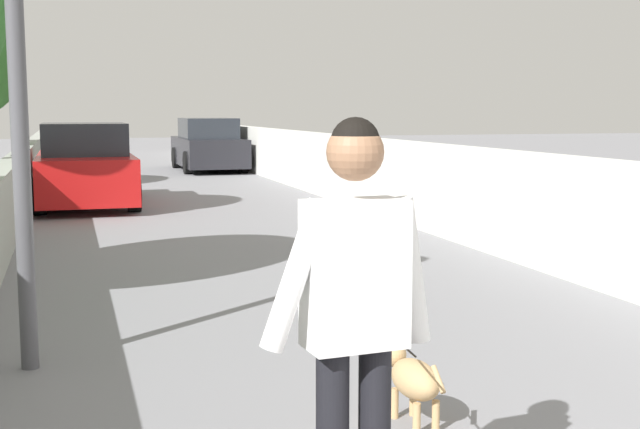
% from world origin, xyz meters
% --- Properties ---
extents(ground_plane, '(80.00, 80.00, 0.00)m').
position_xyz_m(ground_plane, '(14.00, 0.00, 0.00)').
color(ground_plane, gray).
extents(wall_left, '(48.00, 0.30, 1.02)m').
position_xyz_m(wall_left, '(12.00, 2.99, 0.51)').
color(wall_left, '#999E93').
rests_on(wall_left, ground).
extents(fence_right, '(48.00, 0.30, 1.29)m').
position_xyz_m(fence_right, '(12.00, -2.99, 0.65)').
color(fence_right, silver).
rests_on(fence_right, ground).
extents(person_skateboarder, '(0.25, 0.71, 1.68)m').
position_xyz_m(person_skateboarder, '(2.56, 1.10, 1.06)').
color(person_skateboarder, black).
rests_on(person_skateboarder, skateboard).
extents(dog, '(1.60, 0.94, 1.06)m').
position_xyz_m(dog, '(3.84, 0.30, 0.27)').
color(dog, tan).
rests_on(dog, ground).
extents(car_near, '(4.10, 1.80, 1.54)m').
position_xyz_m(car_near, '(15.72, 1.84, 0.71)').
color(car_near, '#B71414').
rests_on(car_near, ground).
extents(car_far, '(4.20, 1.80, 1.54)m').
position_xyz_m(car_far, '(24.09, -1.84, 0.72)').
color(car_far, black).
rests_on(car_far, ground).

